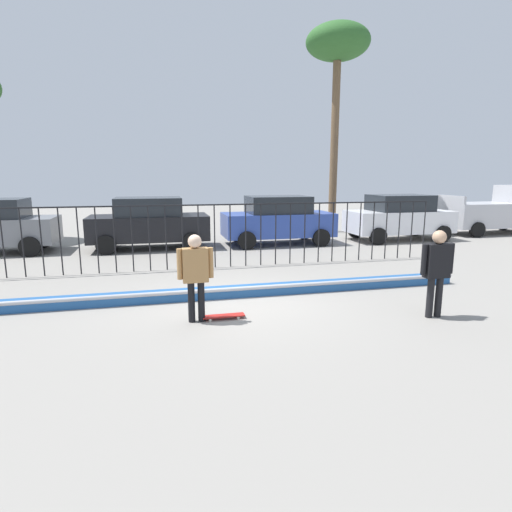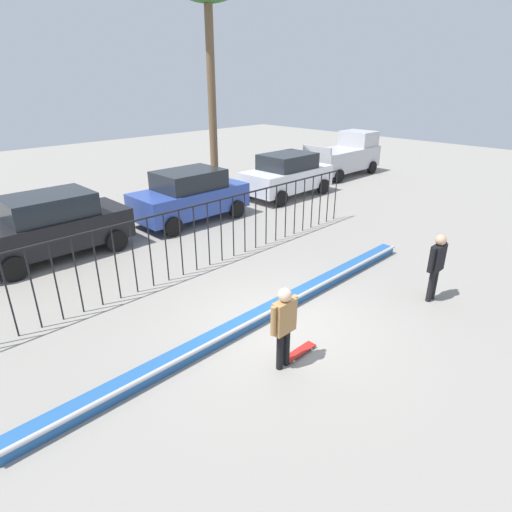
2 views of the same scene
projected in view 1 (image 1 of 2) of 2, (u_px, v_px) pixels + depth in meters
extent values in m
plane|color=gray|center=(238.00, 302.00, 8.97)|extent=(60.00, 60.00, 0.00)
cube|color=#235699|center=(234.00, 292.00, 9.40)|extent=(11.00, 0.36, 0.22)
cylinder|color=#B2B2B7|center=(236.00, 289.00, 9.21)|extent=(11.00, 0.09, 0.09)
cylinder|color=black|center=(3.00, 243.00, 10.92)|extent=(0.04, 0.04, 1.88)
cylinder|color=black|center=(22.00, 243.00, 11.03)|extent=(0.04, 0.04, 1.88)
cylinder|color=black|center=(42.00, 242.00, 11.14)|extent=(0.04, 0.04, 1.88)
cylinder|color=black|center=(60.00, 241.00, 11.24)|extent=(0.04, 0.04, 1.88)
cylinder|color=black|center=(79.00, 241.00, 11.35)|extent=(0.04, 0.04, 1.88)
cylinder|color=black|center=(97.00, 240.00, 11.46)|extent=(0.04, 0.04, 1.88)
cylinder|color=black|center=(115.00, 240.00, 11.57)|extent=(0.04, 0.04, 1.88)
cylinder|color=black|center=(132.00, 239.00, 11.67)|extent=(0.04, 0.04, 1.88)
cylinder|color=black|center=(149.00, 238.00, 11.78)|extent=(0.04, 0.04, 1.88)
cylinder|color=black|center=(166.00, 238.00, 11.89)|extent=(0.04, 0.04, 1.88)
cylinder|color=black|center=(182.00, 237.00, 11.99)|extent=(0.04, 0.04, 1.88)
cylinder|color=black|center=(199.00, 237.00, 12.10)|extent=(0.04, 0.04, 1.88)
cylinder|color=black|center=(215.00, 236.00, 12.21)|extent=(0.04, 0.04, 1.88)
cylinder|color=black|center=(230.00, 236.00, 12.32)|extent=(0.04, 0.04, 1.88)
cylinder|color=black|center=(246.00, 235.00, 12.42)|extent=(0.04, 0.04, 1.88)
cylinder|color=black|center=(261.00, 235.00, 12.53)|extent=(0.04, 0.04, 1.88)
cylinder|color=black|center=(276.00, 234.00, 12.64)|extent=(0.04, 0.04, 1.88)
cylinder|color=black|center=(290.00, 234.00, 12.74)|extent=(0.04, 0.04, 1.88)
cylinder|color=black|center=(305.00, 233.00, 12.85)|extent=(0.04, 0.04, 1.88)
cylinder|color=black|center=(319.00, 233.00, 12.96)|extent=(0.04, 0.04, 1.88)
cylinder|color=black|center=(333.00, 232.00, 13.06)|extent=(0.04, 0.04, 1.88)
cylinder|color=black|center=(346.00, 232.00, 13.17)|extent=(0.04, 0.04, 1.88)
cylinder|color=black|center=(360.00, 231.00, 13.28)|extent=(0.04, 0.04, 1.88)
cylinder|color=black|center=(373.00, 231.00, 13.39)|extent=(0.04, 0.04, 1.88)
cylinder|color=black|center=(386.00, 230.00, 13.49)|extent=(0.04, 0.04, 1.88)
cylinder|color=black|center=(399.00, 230.00, 13.60)|extent=(0.04, 0.04, 1.88)
cylinder|color=black|center=(412.00, 230.00, 13.71)|extent=(0.04, 0.04, 1.88)
cylinder|color=black|center=(424.00, 229.00, 13.81)|extent=(0.04, 0.04, 1.88)
cube|color=black|center=(214.00, 205.00, 12.03)|extent=(14.00, 0.04, 0.04)
cylinder|color=black|center=(191.00, 302.00, 7.71)|extent=(0.13, 0.13, 0.76)
cylinder|color=black|center=(201.00, 301.00, 7.75)|extent=(0.13, 0.13, 0.76)
cube|color=#A87A47|center=(195.00, 265.00, 7.60)|extent=(0.47, 0.20, 0.63)
sphere|color=beige|center=(195.00, 241.00, 7.51)|extent=(0.25, 0.25, 0.25)
cylinder|color=#A87A47|center=(180.00, 264.00, 7.53)|extent=(0.10, 0.10, 0.56)
cylinder|color=#A87A47|center=(211.00, 263.00, 7.66)|extent=(0.10, 0.10, 0.56)
cube|color=#A51E19|center=(224.00, 316.00, 7.92)|extent=(0.80, 0.20, 0.02)
cylinder|color=silver|center=(237.00, 315.00, 8.06)|extent=(0.05, 0.03, 0.05)
cylinder|color=silver|center=(238.00, 318.00, 7.92)|extent=(0.05, 0.03, 0.05)
cylinder|color=silver|center=(209.00, 317.00, 7.94)|extent=(0.05, 0.03, 0.05)
cylinder|color=silver|center=(210.00, 320.00, 7.79)|extent=(0.05, 0.03, 0.05)
cylinder|color=black|center=(430.00, 298.00, 7.95)|extent=(0.13, 0.13, 0.78)
cylinder|color=black|center=(439.00, 297.00, 8.00)|extent=(0.13, 0.13, 0.78)
cube|color=black|center=(437.00, 261.00, 7.84)|extent=(0.48, 0.20, 0.65)
sphere|color=tan|center=(439.00, 237.00, 7.75)|extent=(0.26, 0.26, 0.26)
cylinder|color=black|center=(424.00, 260.00, 7.77)|extent=(0.10, 0.10, 0.58)
cylinder|color=black|center=(451.00, 258.00, 7.90)|extent=(0.10, 0.10, 0.58)
cylinder|color=black|center=(44.00, 238.00, 15.79)|extent=(0.68, 0.22, 0.68)
cylinder|color=black|center=(30.00, 247.00, 13.98)|extent=(0.68, 0.22, 0.68)
cube|color=black|center=(149.00, 228.00, 15.45)|extent=(4.30, 1.90, 0.90)
cube|color=#1E2328|center=(148.00, 206.00, 15.30)|extent=(2.37, 1.71, 0.66)
cylinder|color=black|center=(188.00, 235.00, 16.78)|extent=(0.68, 0.22, 0.68)
cylinder|color=black|center=(192.00, 242.00, 14.96)|extent=(0.68, 0.22, 0.68)
cylinder|color=black|center=(111.00, 237.00, 16.10)|extent=(0.68, 0.22, 0.68)
cylinder|color=black|center=(106.00, 245.00, 14.29)|extent=(0.68, 0.22, 0.68)
cube|color=#2D479E|center=(278.00, 224.00, 16.46)|extent=(4.30, 1.90, 0.90)
cube|color=#1E2328|center=(278.00, 205.00, 16.31)|extent=(2.37, 1.71, 0.66)
cylinder|color=black|center=(304.00, 231.00, 17.79)|extent=(0.68, 0.22, 0.68)
cylinder|color=black|center=(321.00, 238.00, 15.98)|extent=(0.68, 0.22, 0.68)
cylinder|color=black|center=(237.00, 234.00, 17.12)|extent=(0.68, 0.22, 0.68)
cylinder|color=black|center=(247.00, 240.00, 15.30)|extent=(0.68, 0.22, 0.68)
cube|color=silver|center=(399.00, 221.00, 17.52)|extent=(4.30, 1.90, 0.90)
cube|color=#1E2328|center=(400.00, 203.00, 17.37)|extent=(2.36, 1.71, 0.66)
cylinder|color=black|center=(415.00, 228.00, 18.85)|extent=(0.68, 0.22, 0.68)
cylinder|color=black|center=(443.00, 234.00, 17.03)|extent=(0.68, 0.22, 0.68)
cylinder|color=black|center=(356.00, 230.00, 18.18)|extent=(0.68, 0.22, 0.68)
cylinder|color=black|center=(378.00, 236.00, 16.36)|extent=(0.68, 0.22, 0.68)
cube|color=#B7B7BC|center=(492.00, 215.00, 19.50)|extent=(4.70, 1.90, 1.10)
cube|color=#B7B7BC|center=(452.00, 200.00, 18.83)|extent=(0.12, 1.75, 0.36)
cylinder|color=black|center=(503.00, 223.00, 20.88)|extent=(0.68, 0.22, 0.68)
cylinder|color=black|center=(448.00, 225.00, 20.14)|extent=(0.68, 0.22, 0.68)
cylinder|color=black|center=(477.00, 230.00, 18.33)|extent=(0.68, 0.22, 0.68)
cylinder|color=brown|center=(334.00, 149.00, 19.51)|extent=(0.36, 0.36, 7.78)
ellipsoid|color=#2D6028|center=(338.00, 42.00, 18.62)|extent=(2.88, 2.88, 1.59)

